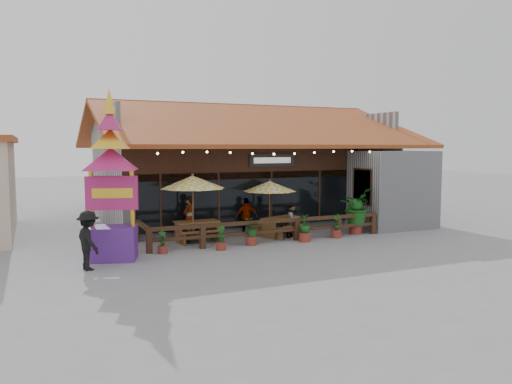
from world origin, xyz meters
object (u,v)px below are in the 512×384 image
thai_sign_tower (111,164)px  umbrella_right (270,186)px  picnic_table_left (197,228)px  pedestrian (88,240)px  picnic_table_right (280,223)px  umbrella_left (193,182)px  tropical_plant (356,208)px

thai_sign_tower → umbrella_right: bearing=16.7°
picnic_table_left → pedestrian: size_ratio=0.94×
picnic_table_right → umbrella_left: bearing=178.4°
thai_sign_tower → picnic_table_left: bearing=29.3°
umbrella_left → thai_sign_tower: 3.86m
umbrella_left → thai_sign_tower: thai_sign_tower is taller
tropical_plant → pedestrian: tropical_plant is taller
picnic_table_left → pedestrian: 5.43m
umbrella_right → tropical_plant: (3.61, -1.19, -0.96)m
picnic_table_left → picnic_table_right: (3.60, -0.34, -0.01)m
umbrella_right → pedestrian: umbrella_right is taller
thai_sign_tower → pedestrian: thai_sign_tower is taller
umbrella_left → thai_sign_tower: bearing=-152.1°
umbrella_right → picnic_table_left: size_ratio=1.61×
picnic_table_left → thai_sign_tower: 4.88m
picnic_table_right → pedestrian: (-8.05, -2.75, 0.37)m
umbrella_right → picnic_table_right: size_ratio=1.32×
picnic_table_right → tropical_plant: bearing=-13.5°
umbrella_left → pedestrian: size_ratio=1.51×
umbrella_right → picnic_table_right: (0.32, -0.40, -1.56)m
umbrella_right → thai_sign_tower: 7.22m
umbrella_left → umbrella_right: (3.50, 0.29, -0.30)m
umbrella_left → picnic_table_left: size_ratio=1.60×
thai_sign_tower → pedestrian: (-0.90, -1.09, -2.32)m
umbrella_right → picnic_table_left: 3.62m
tropical_plant → thai_sign_tower: bearing=-175.3°
pedestrian → picnic_table_left: bearing=-69.9°
picnic_table_left → picnic_table_right: size_ratio=0.82×
tropical_plant → pedestrian: 11.50m
picnic_table_left → tropical_plant: bearing=-9.3°
umbrella_left → tropical_plant: umbrella_left is taller
picnic_table_left → tropical_plant: size_ratio=0.86×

